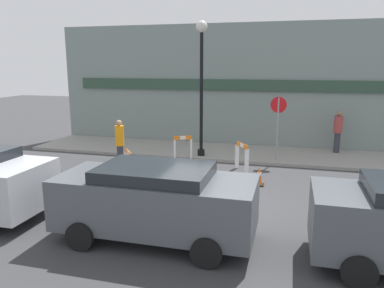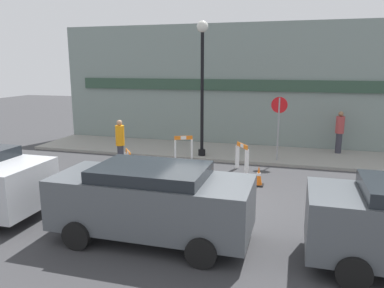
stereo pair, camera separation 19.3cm
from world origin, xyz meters
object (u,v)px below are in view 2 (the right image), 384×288
Objects in this scene: person_pedestrian at (340,131)px; stop_sign at (279,118)px; streetlamp_post at (202,71)px; person_worker at (120,142)px; parked_car_1 at (152,198)px.

stop_sign is at bearing 54.07° from person_pedestrian.
streetlamp_post is at bearing 5.98° from stop_sign.
person_worker is (-2.45, -2.27, -2.49)m from streetlamp_post.
stop_sign is 1.40× the size of person_pedestrian.
person_worker is at bearing 122.90° from parked_car_1.
stop_sign is at bearing 27.64° from person_worker.
stop_sign is 3.12m from person_pedestrian.
streetlamp_post is 7.66m from parked_car_1.
person_pedestrian is at bearing 19.91° from streetlamp_post.
person_pedestrian is at bearing 33.07° from person_worker.
person_worker is 0.42× the size of parked_car_1.
stop_sign is at bearing 72.90° from parked_car_1.
parked_car_1 is (-4.59, -9.12, -0.12)m from person_pedestrian.
streetlamp_post is 4.17m from person_worker.
stop_sign reaches higher than person_worker.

